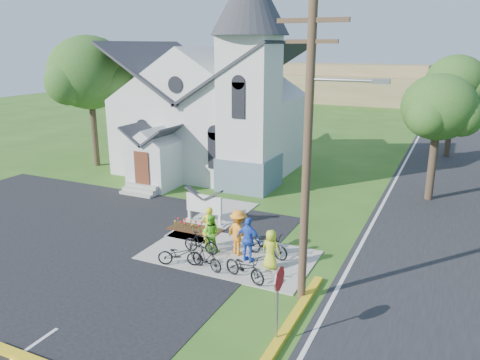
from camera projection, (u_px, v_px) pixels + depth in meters
The scene contains 23 objects.
ground at pixel (192, 254), 19.77m from camera, with size 120.00×120.00×0.00m, color #305B1A.
parking_lot at pixel (34, 242), 20.89m from camera, with size 20.00×16.00×0.02m, color black.
road at pixel (458, 188), 28.73m from camera, with size 8.00×90.00×0.02m, color black.
sidewalk at pixel (229, 255), 19.59m from camera, with size 7.00×4.00×0.05m, color #9C978D.
church at pixel (215, 95), 31.39m from camera, with size 12.35×12.00×13.00m.
church_sign at pixel (204, 204), 22.76m from camera, with size 2.20×0.40×1.70m.
flower_bed at pixel (195, 229), 22.25m from camera, with size 2.60×1.10×0.07m, color #3B2210.
utility_pole at pixel (309, 147), 14.77m from camera, with size 3.45×0.28×10.00m.
stop_sign at pixel (279, 288), 13.41m from camera, with size 0.11×0.76×2.48m.
tree_lot_corner at pixel (89, 73), 32.33m from camera, with size 5.60×5.60×9.15m.
tree_road_near at pixel (439, 108), 25.28m from camera, with size 4.00×4.00×7.05m.
tree_road_mid at pixel (456, 82), 35.34m from camera, with size 4.40×4.40×7.80m.
distant_hills at pixel (414, 90), 66.75m from camera, with size 61.00×10.00×5.60m.
cyclist_0 at pixel (209, 227), 20.09m from camera, with size 0.67×0.44×1.84m, color yellow.
bike_0 at pixel (180, 254), 18.52m from camera, with size 0.61×1.76×0.92m, color black.
cyclist_1 at pixel (211, 233), 19.70m from camera, with size 0.80×0.62×1.64m, color #61CF26.
bike_1 at pixel (201, 243), 19.57m from camera, with size 0.44×1.58×0.95m, color black.
cyclist_2 at pixel (249, 240), 18.73m from camera, with size 1.10×0.46×1.88m, color blue.
bike_2 at pixel (245, 268), 17.35m from camera, with size 0.66×1.89×0.99m, color black.
cyclist_3 at pixel (238, 232), 19.37m from camera, with size 1.25×0.72×1.94m, color orange.
bike_3 at pixel (207, 258), 18.17m from camera, with size 0.43×1.53×0.92m, color black.
cyclist_4 at pixel (271, 249), 18.16m from camera, with size 0.78×0.51×1.60m, color #BACB26.
bike_4 at pixel (267, 245), 19.27m from camera, with size 0.68×1.96×1.03m, color black.
Camera 1 is at (9.53, -15.53, 8.52)m, focal length 35.00 mm.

